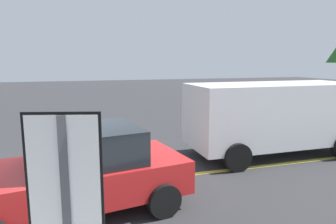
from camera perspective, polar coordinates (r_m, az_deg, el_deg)
name	(u,v)px	position (r m, az deg, el deg)	size (l,w,h in m)	color
ground_plane	(62,190)	(7.51, -19.08, -13.49)	(80.00, 80.00, 0.00)	#2D2D30
lane_marking_centre	(187,175)	(7.95, 3.54, -11.61)	(28.00, 0.16, 0.01)	#E0D14C
speed_limit_sign	(67,216)	(2.43, -18.33, -17.87)	(0.53, 0.15, 2.52)	#4C4C51
white_van	(274,114)	(9.87, 19.15, -0.36)	(5.21, 2.28, 2.20)	white
car_red_behind_van	(78,171)	(6.13, -16.39, -10.47)	(4.41, 2.60, 1.61)	red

